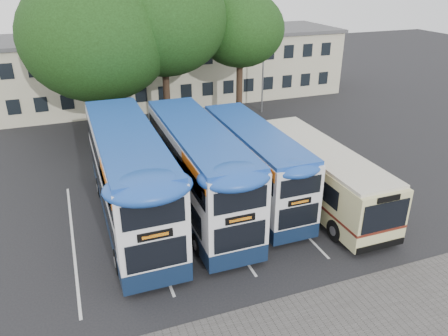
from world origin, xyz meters
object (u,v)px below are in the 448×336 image
bus_dd_left (129,174)px  bus_single (318,171)px  lamp_post (264,53)px  tree_mid (162,20)px  tree_left (96,36)px  tree_right (240,29)px  bus_dd_mid (198,167)px  bus_dd_right (254,161)px

bus_dd_left → bus_single: 9.87m
lamp_post → bus_single: lamp_post is taller
lamp_post → tree_mid: (-9.02, -2.45, 3.24)m
tree_left → bus_single: size_ratio=1.12×
lamp_post → tree_mid: bearing=-164.8°
tree_right → bus_dd_left: 17.00m
tree_left → bus_dd_mid: bearing=-74.6°
tree_right → lamp_post: bearing=34.2°
bus_dd_left → bus_dd_right: (6.58, 0.12, -0.41)m
tree_left → tree_mid: bearing=3.5°
bus_dd_right → bus_dd_mid: bearing=-175.7°
tree_mid → lamp_post: bearing=15.2°
bus_dd_right → bus_single: bus_dd_right is taller
tree_right → bus_dd_mid: bearing=-120.5°
bus_dd_mid → bus_single: 6.49m
tree_right → bus_dd_left: (-10.74, -12.29, -4.73)m
tree_right → bus_single: (-0.99, -13.57, -5.61)m
bus_dd_mid → bus_dd_right: (3.17, 0.24, -0.29)m
tree_left → tree_mid: size_ratio=0.97×
lamp_post → bus_dd_mid: lamp_post is taller
tree_right → bus_single: bearing=-94.2°
tree_mid → bus_single: (5.01, -13.17, -6.54)m
bus_dd_mid → bus_single: bus_dd_mid is taller
tree_left → bus_dd_mid: (3.24, -11.74, -4.95)m
tree_left → lamp_post: bearing=11.4°
bus_dd_right → bus_single: 3.50m
bus_dd_right → bus_dd_left: bearing=-178.9°
tree_left → tree_mid: tree_mid is taller
tree_mid → bus_dd_left: size_ratio=1.05×
tree_left → bus_dd_right: 14.17m
bus_dd_mid → bus_dd_right: size_ratio=1.13×
lamp_post → bus_single: bearing=-104.4°
tree_mid → bus_dd_left: 14.00m
lamp_post → tree_right: tree_right is taller
tree_left → bus_dd_left: bearing=-90.9°
bus_dd_mid → bus_single: (6.34, -1.16, -0.76)m
bus_dd_mid → lamp_post: bearing=54.4°
tree_mid → bus_dd_right: 13.37m
bus_single → tree_mid: bearing=110.8°
bus_single → bus_dd_mid: bearing=169.6°
bus_dd_right → bus_single: bearing=-23.8°
tree_mid → bus_dd_mid: size_ratio=1.10×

